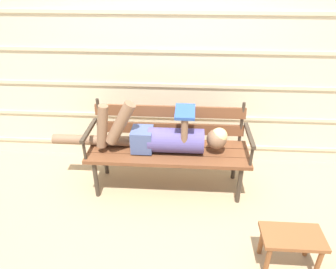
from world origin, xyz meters
TOP-DOWN VIEW (x-y plane):
  - ground_plane at (0.00, 0.00)m, footprint 12.00×12.00m
  - house_siding at (0.00, 0.74)m, footprint 5.42×0.08m
  - park_bench at (0.00, 0.23)m, footprint 1.56×0.51m
  - reclining_person at (-0.07, 0.16)m, footprint 1.71×0.26m
  - footstool at (0.96, -0.73)m, footprint 0.45×0.25m

SIDE VIEW (x-z plane):
  - ground_plane at x=0.00m, z-range 0.00..0.00m
  - footstool at x=0.96m, z-range 0.10..0.41m
  - park_bench at x=0.00m, z-range 0.05..0.90m
  - reclining_person at x=-0.07m, z-range 0.32..0.85m
  - house_siding at x=0.00m, z-range 0.00..2.17m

